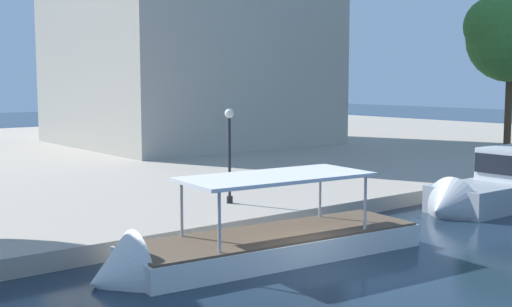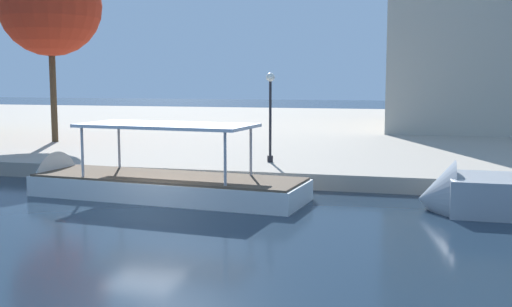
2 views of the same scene
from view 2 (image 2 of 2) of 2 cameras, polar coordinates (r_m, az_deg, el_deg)
The scene contains 5 objects.
ground_plane at distance 21.75m, azimuth -10.27°, elevation -5.17°, with size 220.00×220.00×0.00m, color #192838.
dock_promenade at distance 53.08m, azimuth 4.79°, elevation 2.35°, with size 120.00×55.00×0.66m, color #A39989.
tour_boat_2 at distance 24.45m, azimuth -10.40°, elevation -3.14°, with size 11.92×4.11×4.05m.
lamp_post at distance 28.56m, azimuth 1.31°, elevation 4.25°, with size 0.40×0.40×4.08m.
tree_3 at distance 39.89m, azimuth -18.53°, elevation 13.11°, with size 6.13×6.10×11.17m.
Camera 2 is at (9.02, -19.28, 4.50)m, focal length 43.91 mm.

